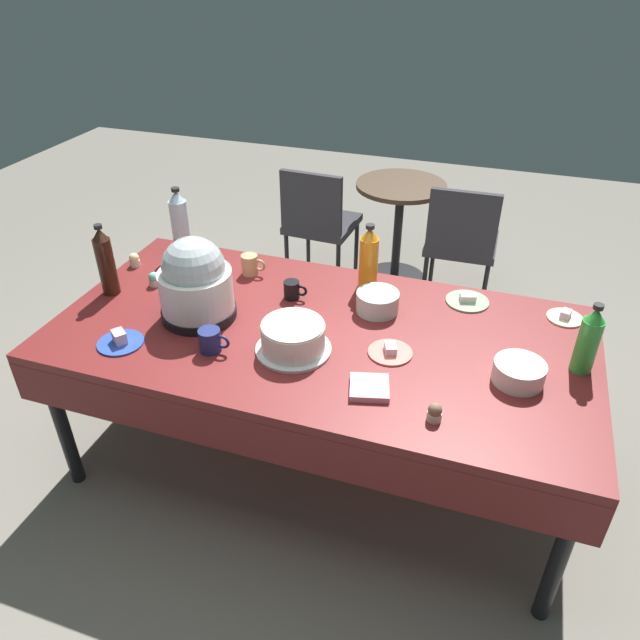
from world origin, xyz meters
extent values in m
plane|color=slate|center=(0.00, 0.00, 0.00)|extent=(9.00, 9.00, 0.00)
cube|color=maroon|center=(0.00, 0.00, 0.73)|extent=(2.20, 1.10, 0.04)
cylinder|color=black|center=(-1.02, -0.47, 0.35)|extent=(0.06, 0.06, 0.71)
cylinder|color=black|center=(1.02, -0.47, 0.35)|extent=(0.06, 0.06, 0.71)
cylinder|color=black|center=(-1.02, 0.47, 0.35)|extent=(0.06, 0.06, 0.71)
cylinder|color=black|center=(1.02, 0.47, 0.35)|extent=(0.06, 0.06, 0.71)
cube|color=maroon|center=(0.00, -0.55, 0.62)|extent=(2.20, 0.01, 0.18)
cube|color=maroon|center=(0.00, 0.55, 0.62)|extent=(2.20, 0.01, 0.18)
cylinder|color=silver|center=(-0.05, -0.17, 0.76)|extent=(0.30, 0.30, 0.01)
cylinder|color=white|center=(-0.05, -0.17, 0.81)|extent=(0.25, 0.25, 0.10)
cylinder|color=white|center=(-0.05, -0.17, 0.87)|extent=(0.24, 0.24, 0.01)
cylinder|color=black|center=(-0.52, -0.06, 0.77)|extent=(0.32, 0.32, 0.04)
cylinder|color=white|center=(-0.52, -0.06, 0.88)|extent=(0.30, 0.30, 0.17)
sphere|color=#B2BCC1|center=(-0.52, -0.06, 0.98)|extent=(0.26, 0.26, 0.26)
cylinder|color=#B2C6BC|center=(0.19, 0.22, 0.79)|extent=(0.18, 0.18, 0.09)
cylinder|color=silver|center=(0.79, -0.08, 0.79)|extent=(0.19, 0.19, 0.08)
cylinder|color=beige|center=(0.95, 0.41, 0.75)|extent=(0.15, 0.15, 0.01)
cube|color=beige|center=(0.95, 0.41, 0.77)|extent=(0.05, 0.06, 0.03)
cylinder|color=#8CA87F|center=(0.55, 0.42, 0.75)|extent=(0.19, 0.19, 0.01)
cube|color=white|center=(0.55, 0.42, 0.77)|extent=(0.08, 0.06, 0.03)
cylinder|color=#E07266|center=(0.31, -0.06, 0.75)|extent=(0.17, 0.17, 0.01)
cube|color=beige|center=(0.31, -0.06, 0.77)|extent=(0.06, 0.07, 0.03)
cylinder|color=#2D4CB2|center=(-0.72, -0.34, 0.75)|extent=(0.18, 0.18, 0.01)
cube|color=beige|center=(-0.72, -0.34, 0.78)|extent=(0.08, 0.07, 0.05)
cylinder|color=beige|center=(-1.03, 0.24, 0.77)|extent=(0.05, 0.05, 0.03)
sphere|color=beige|center=(-1.03, 0.24, 0.79)|extent=(0.05, 0.05, 0.05)
cylinder|color=beige|center=(-0.84, 0.10, 0.77)|extent=(0.05, 0.05, 0.03)
sphere|color=#6BC6B2|center=(-0.84, 0.10, 0.79)|extent=(0.05, 0.05, 0.05)
cylinder|color=beige|center=(0.53, -0.38, 0.77)|extent=(0.05, 0.05, 0.03)
sphere|color=brown|center=(0.53, -0.38, 0.79)|extent=(0.05, 0.05, 0.05)
cylinder|color=#33190F|center=(-0.99, -0.01, 0.88)|extent=(0.08, 0.08, 0.26)
cone|color=#33190F|center=(-0.99, -0.01, 1.04)|extent=(0.07, 0.07, 0.05)
cylinder|color=black|center=(-0.99, -0.01, 1.07)|extent=(0.03, 0.03, 0.02)
cylinder|color=green|center=(1.01, 0.07, 0.86)|extent=(0.08, 0.08, 0.22)
cone|color=green|center=(1.01, 0.07, 0.99)|extent=(0.07, 0.07, 0.05)
cylinder|color=black|center=(1.01, 0.07, 1.03)|extent=(0.04, 0.04, 0.02)
cylinder|color=orange|center=(0.09, 0.41, 0.87)|extent=(0.09, 0.09, 0.24)
cone|color=orange|center=(0.09, 0.41, 1.02)|extent=(0.08, 0.08, 0.05)
cylinder|color=black|center=(0.09, 0.41, 1.05)|extent=(0.04, 0.04, 0.02)
cylinder|color=silver|center=(-0.88, 0.44, 0.89)|extent=(0.09, 0.09, 0.28)
cone|color=silver|center=(-0.88, 0.44, 1.05)|extent=(0.08, 0.08, 0.05)
cylinder|color=black|center=(-0.88, 0.44, 1.09)|extent=(0.04, 0.04, 0.02)
cylinder|color=tan|center=(-0.47, 0.35, 0.80)|extent=(0.08, 0.08, 0.10)
torus|color=tan|center=(-0.42, 0.35, 0.80)|extent=(0.06, 0.01, 0.06)
cylinder|color=black|center=(-0.20, 0.20, 0.79)|extent=(0.07, 0.07, 0.08)
torus|color=black|center=(-0.15, 0.20, 0.80)|extent=(0.05, 0.01, 0.05)
cylinder|color=navy|center=(-0.36, -0.27, 0.80)|extent=(0.09, 0.09, 0.09)
torus|color=navy|center=(-0.31, -0.27, 0.80)|extent=(0.06, 0.01, 0.06)
cube|color=pink|center=(0.29, -0.30, 0.76)|extent=(0.17, 0.17, 0.02)
cube|color=#333338|center=(-0.55, 1.69, 0.42)|extent=(0.47, 0.47, 0.05)
cube|color=#333338|center=(-0.56, 1.49, 0.65)|extent=(0.42, 0.06, 0.40)
cylinder|color=black|center=(-0.35, 1.87, 0.20)|extent=(0.03, 0.03, 0.40)
cylinder|color=black|center=(-0.73, 1.89, 0.20)|extent=(0.03, 0.03, 0.40)
cylinder|color=black|center=(-0.37, 1.49, 0.20)|extent=(0.03, 0.03, 0.40)
cylinder|color=black|center=(-0.75, 1.51, 0.20)|extent=(0.03, 0.03, 0.40)
cube|color=#333338|center=(0.40, 1.69, 0.42)|extent=(0.45, 0.45, 0.05)
cube|color=#333338|center=(0.40, 1.49, 0.65)|extent=(0.42, 0.05, 0.40)
cylinder|color=black|center=(0.59, 1.88, 0.20)|extent=(0.03, 0.03, 0.40)
cylinder|color=black|center=(0.21, 1.87, 0.20)|extent=(0.03, 0.03, 0.40)
cylinder|color=black|center=(0.59, 1.50, 0.20)|extent=(0.03, 0.03, 0.40)
cylinder|color=black|center=(0.21, 1.49, 0.20)|extent=(0.03, 0.03, 0.40)
cylinder|color=#473323|center=(-0.05, 1.84, 0.70)|extent=(0.60, 0.60, 0.03)
cylinder|color=black|center=(-0.05, 1.84, 0.35)|extent=(0.06, 0.06, 0.67)
cylinder|color=black|center=(-0.05, 1.84, 0.01)|extent=(0.44, 0.44, 0.02)
camera|label=1|loc=(0.64, -1.91, 2.13)|focal=33.44mm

